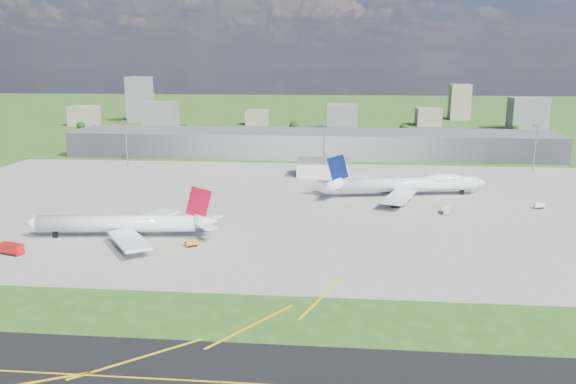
# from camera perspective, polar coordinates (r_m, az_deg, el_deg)

# --- Properties ---
(ground) EXTENTS (1400.00, 1400.00, 0.00)m
(ground) POSITION_cam_1_polar(r_m,az_deg,el_deg) (340.96, 2.14, 3.33)
(ground) COLOR #2A551A
(ground) RESTS_ON ground
(apron) EXTENTS (360.00, 190.00, 0.08)m
(apron) POSITION_cam_1_polar(r_m,az_deg,el_deg) (232.88, 3.04, -1.22)
(apron) COLOR gray
(apron) RESTS_ON ground
(terminal) EXTENTS (300.00, 42.00, 15.00)m
(terminal) POSITION_cam_1_polar(r_m,az_deg,el_deg) (354.61, 2.28, 4.93)
(terminal) COLOR gray
(terminal) RESTS_ON ground
(ops_building) EXTENTS (26.00, 16.00, 8.00)m
(ops_building) POSITION_cam_1_polar(r_m,az_deg,el_deg) (290.64, 3.55, 2.43)
(ops_building) COLOR silver
(ops_building) RESTS_ON ground
(mast_west) EXTENTS (3.50, 2.00, 25.90)m
(mast_west) POSITION_cam_1_polar(r_m,az_deg,el_deg) (325.61, -16.15, 5.53)
(mast_west) COLOR gray
(mast_west) RESTS_ON ground
(mast_center) EXTENTS (3.50, 2.00, 25.90)m
(mast_center) POSITION_cam_1_polar(r_m,az_deg,el_deg) (303.32, 3.68, 5.50)
(mast_center) COLOR gray
(mast_center) RESTS_ON ground
(mast_east) EXTENTS (3.50, 2.00, 25.90)m
(mast_east) POSITION_cam_1_polar(r_m,az_deg,el_deg) (319.65, 23.87, 4.80)
(mast_east) COLOR gray
(mast_east) RESTS_ON ground
(airliner_red_twin) EXTENTS (64.48, 50.04, 17.69)m
(airliner_red_twin) POSITION_cam_1_polar(r_m,az_deg,el_deg) (194.70, -16.33, -3.16)
(airliner_red_twin) COLOR white
(airliner_red_twin) RESTS_ON ground
(airliner_blue_quad) EXTENTS (72.94, 56.47, 19.16)m
(airliner_blue_quad) POSITION_cam_1_polar(r_m,az_deg,el_deg) (250.37, 12.18, 0.75)
(airliner_blue_quad) COLOR white
(airliner_blue_quad) RESTS_ON ground
(fire_truck) EXTENTS (8.16, 5.04, 3.41)m
(fire_truck) POSITION_cam_1_polar(r_m,az_deg,el_deg) (191.35, -26.28, -5.23)
(fire_truck) COLOR red
(fire_truck) RESTS_ON ground
(tug_yellow) EXTENTS (4.42, 3.95, 1.89)m
(tug_yellow) POSITION_cam_1_polar(r_m,az_deg,el_deg) (181.87, -9.78, -5.18)
(tug_yellow) COLOR orange
(tug_yellow) RESTS_ON ground
(van_white_near) EXTENTS (3.40, 5.67, 2.68)m
(van_white_near) POSITION_cam_1_polar(r_m,az_deg,el_deg) (225.45, 15.84, -1.84)
(van_white_near) COLOR white
(van_white_near) RESTS_ON ground
(van_white_far) EXTENTS (4.37, 2.80, 2.14)m
(van_white_far) POSITION_cam_1_polar(r_m,az_deg,el_deg) (246.42, 24.13, -1.31)
(van_white_far) COLOR white
(van_white_far) RESTS_ON ground
(bldg_far_w) EXTENTS (24.00, 20.00, 18.00)m
(bldg_far_w) POSITION_cam_1_polar(r_m,az_deg,el_deg) (561.21, -20.01, 7.29)
(bldg_far_w) COLOR gray
(bldg_far_w) RESTS_ON ground
(bldg_w) EXTENTS (28.00, 22.00, 24.00)m
(bldg_w) POSITION_cam_1_polar(r_m,az_deg,el_deg) (512.89, -12.81, 7.62)
(bldg_w) COLOR slate
(bldg_w) RESTS_ON ground
(bldg_cw) EXTENTS (20.00, 18.00, 14.00)m
(bldg_cw) POSITION_cam_1_polar(r_m,az_deg,el_deg) (533.84, -3.18, 7.58)
(bldg_cw) COLOR gray
(bldg_cw) RESTS_ON ground
(bldg_c) EXTENTS (26.00, 20.00, 22.00)m
(bldg_c) POSITION_cam_1_polar(r_m,az_deg,el_deg) (497.76, 5.53, 7.61)
(bldg_c) COLOR slate
(bldg_c) RESTS_ON ground
(bldg_ce) EXTENTS (22.00, 24.00, 16.00)m
(bldg_ce) POSITION_cam_1_polar(r_m,az_deg,el_deg) (543.97, 14.05, 7.42)
(bldg_ce) COLOR gray
(bldg_ce) RESTS_ON ground
(bldg_e) EXTENTS (30.00, 22.00, 28.00)m
(bldg_e) POSITION_cam_1_polar(r_m,az_deg,el_deg) (532.46, 23.17, 7.31)
(bldg_e) COLOR slate
(bldg_e) RESTS_ON ground
(bldg_tall_w) EXTENTS (22.00, 20.00, 44.00)m
(bldg_tall_w) POSITION_cam_1_polar(r_m,az_deg,el_deg) (581.75, -14.82, 9.10)
(bldg_tall_w) COLOR slate
(bldg_tall_w) RESTS_ON ground
(bldg_tall_e) EXTENTS (20.00, 18.00, 36.00)m
(bldg_tall_e) POSITION_cam_1_polar(r_m,az_deg,el_deg) (609.10, 17.03, 8.74)
(bldg_tall_e) COLOR gray
(bldg_tall_e) RESTS_ON ground
(tree_far_w) EXTENTS (7.20, 7.20, 8.80)m
(tree_far_w) POSITION_cam_1_polar(r_m,az_deg,el_deg) (508.07, -20.31, 6.32)
(tree_far_w) COLOR #382314
(tree_far_w) RESTS_ON ground
(tree_w) EXTENTS (6.75, 6.75, 8.25)m
(tree_w) POSITION_cam_1_polar(r_m,az_deg,el_deg) (471.55, -10.59, 6.40)
(tree_w) COLOR #382314
(tree_w) RESTS_ON ground
(tree_c) EXTENTS (8.10, 8.10, 9.90)m
(tree_c) POSITION_cam_1_polar(r_m,az_deg,el_deg) (470.03, 0.60, 6.72)
(tree_c) COLOR #382314
(tree_c) RESTS_ON ground
(tree_e) EXTENTS (7.65, 7.65, 9.35)m
(tree_e) POSITION_cam_1_polar(r_m,az_deg,el_deg) (466.33, 11.71, 6.36)
(tree_e) COLOR #382314
(tree_e) RESTS_ON ground
(tree_far_e) EXTENTS (6.30, 6.30, 7.70)m
(tree_far_e) POSITION_cam_1_polar(r_m,az_deg,el_deg) (494.17, 22.06, 5.93)
(tree_far_e) COLOR #382314
(tree_far_e) RESTS_ON ground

